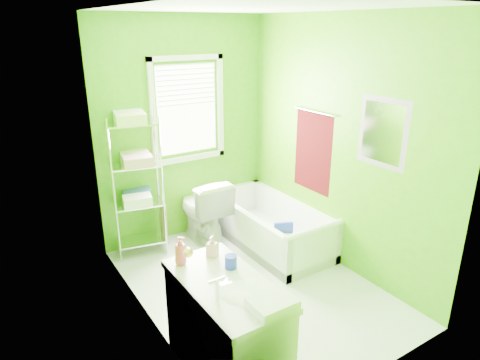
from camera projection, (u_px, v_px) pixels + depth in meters
ground at (252, 285)px, 4.30m from camera, size 2.90×2.90×0.00m
room_envelope at (254, 136)px, 3.78m from camera, size 2.14×2.94×2.62m
window at (188, 104)px, 4.91m from camera, size 0.92×0.05×1.22m
door at (206, 276)px, 2.65m from camera, size 0.09×0.80×2.00m
right_wall_decor at (338, 144)px, 4.37m from camera, size 0.04×1.48×1.17m
bathtub at (270, 231)px, 5.07m from camera, size 0.76×1.63×0.53m
toilet at (203, 210)px, 5.07m from camera, size 0.48×0.81×0.82m
vanity at (227, 325)px, 3.10m from camera, size 0.53×1.04×1.01m
wire_shelf_unit at (137, 170)px, 4.64m from camera, size 0.60×0.49×1.62m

